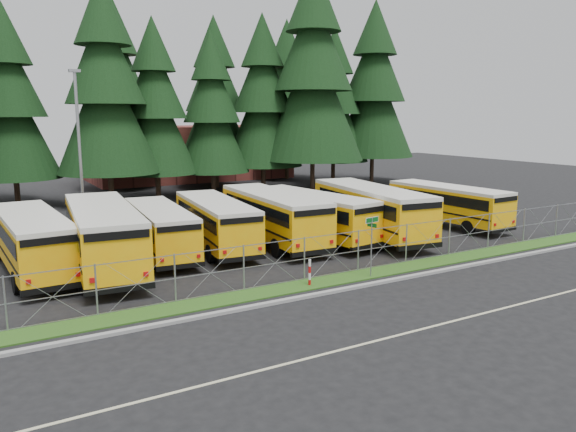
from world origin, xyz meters
The scene contains 28 objects.
ground centered at (0.00, 0.00, 0.00)m, with size 120.00×120.00×0.00m, color black.
curb centered at (0.00, -3.10, 0.06)m, with size 50.00×0.25×0.12m, color gray.
grass_verge centered at (0.00, -1.70, 0.03)m, with size 50.00×1.40×0.06m, color #1C4A15.
road_lane_line centered at (0.00, -8.00, 0.01)m, with size 50.00×0.12×0.01m, color beige.
chainlink_fence centered at (0.00, -1.00, 1.00)m, with size 44.00×0.10×2.00m, color #93969B, non-canonical shape.
brick_building centered at (6.00, 40.00, 3.00)m, with size 22.00×10.00×6.00m, color brown.
bus_0 centered at (-14.34, 6.56, 1.42)m, with size 2.56×10.84×2.84m, color #FFA608, non-canonical shape.
bus_1 centered at (-11.33, 5.50, 1.56)m, with size 2.82×11.93×3.13m, color #FFA608, non-canonical shape.
bus_2 centered at (-8.15, 6.89, 1.30)m, with size 2.34×9.89×2.59m, color #FFA608, non-canonical shape.
bus_3 centered at (-5.03, 6.84, 1.37)m, with size 2.46×10.43×2.73m, color #FFA608, non-canonical shape.
bus_4 centered at (-1.69, 6.41, 1.48)m, with size 2.66×11.27×2.95m, color #FFA608, non-canonical shape.
bus_5 centered at (0.57, 5.87, 1.41)m, with size 2.54×10.76×2.82m, color #FFA608, non-canonical shape.
bus_6 centered at (4.12, 4.82, 1.55)m, with size 2.79×11.82×3.10m, color #FFA608, non-canonical shape.
bus_east centered at (10.74, 5.09, 1.35)m, with size 2.43×10.29×2.70m, color #FFA608, non-canonical shape.
street_sign centered at (-1.11, -2.11, 2.03)m, with size 0.83×0.55×2.81m.
striped_bollard centered at (-4.26, -1.85, 0.60)m, with size 0.11×0.11×1.20m, color #B20C0C.
light_standard centered at (-10.17, 16.54, 5.50)m, with size 0.70×0.35×10.14m.
conifer_2 centered at (-13.19, 27.64, 7.90)m, with size 7.14×7.14×15.80m, color black, non-canonical shape.
conifer_3 centered at (-6.42, 25.02, 9.00)m, with size 8.14×8.14×18.00m, color black, non-canonical shape.
conifer_4 centered at (-2.14, 26.16, 7.74)m, with size 7.00×7.00×15.47m, color black, non-canonical shape.
conifer_5 centered at (3.01, 26.02, 7.33)m, with size 6.63×6.63×14.66m, color black, non-canonical shape.
conifer_6 centered at (8.35, 26.34, 8.32)m, with size 7.52×7.52×16.64m, color black, non-canonical shape.
conifer_7 centered at (12.02, 23.26, 10.48)m, with size 9.48×9.48×20.97m, color black, non-canonical shape.
conifer_8 centered at (17.64, 27.89, 8.15)m, with size 7.37×7.37×16.30m, color black, non-canonical shape.
conifer_9 centered at (22.06, 26.82, 9.61)m, with size 8.69×8.69×19.21m, color black, non-canonical shape.
conifer_11 centered at (-3.10, 35.30, 9.24)m, with size 8.35×8.35×18.48m, color black, non-canonical shape.
conifer_12 centered at (5.51, 31.10, 8.44)m, with size 7.63×7.63×16.87m, color black, non-canonical shape.
conifer_13 centered at (15.63, 34.32, 8.88)m, with size 8.03×8.03×17.76m, color black, non-canonical shape.
Camera 1 is at (-16.88, -21.59, 7.37)m, focal length 35.00 mm.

